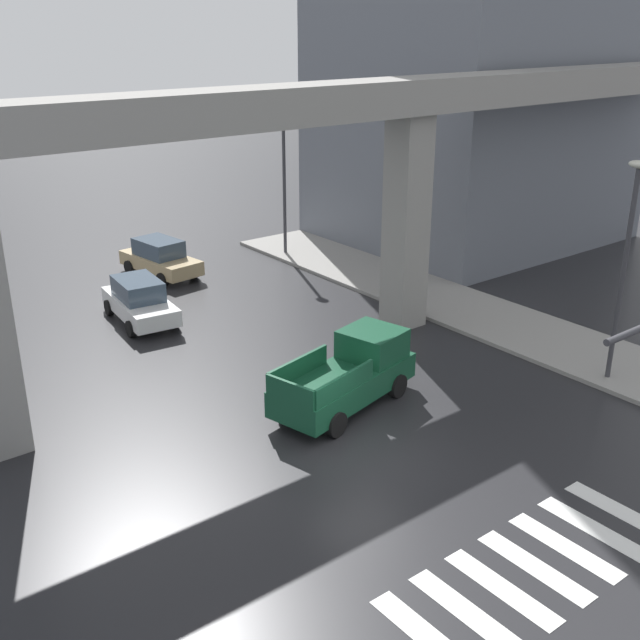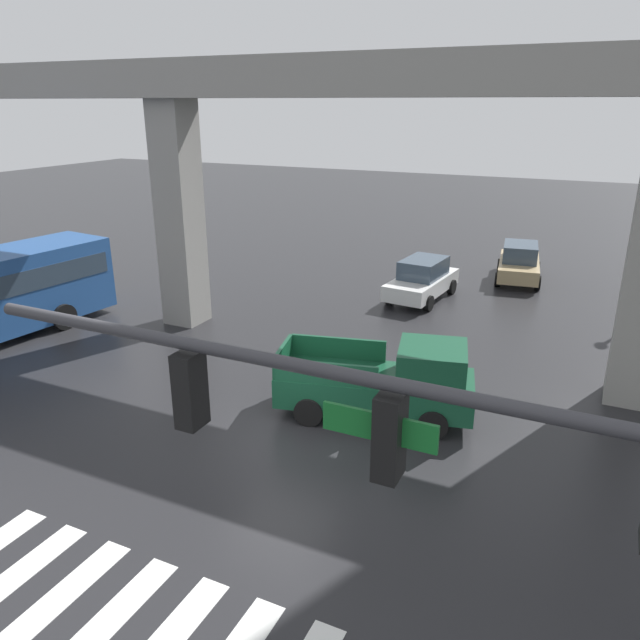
{
  "view_description": "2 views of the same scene",
  "coord_description": "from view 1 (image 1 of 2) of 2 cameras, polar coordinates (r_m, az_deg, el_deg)",
  "views": [
    {
      "loc": [
        -11.98,
        -13.43,
        11.13
      ],
      "look_at": [
        0.49,
        2.58,
        3.11
      ],
      "focal_mm": 42.81,
      "sensor_mm": 36.0,
      "label": 1
    },
    {
      "loc": [
        6.35,
        -11.13,
        7.92
      ],
      "look_at": [
        -0.27,
        2.85,
        2.35
      ],
      "focal_mm": 34.12,
      "sensor_mm": 36.0,
      "label": 2
    }
  ],
  "objects": [
    {
      "name": "crosswalk_stripes",
      "position": [
        18.09,
        15.76,
        -17.34
      ],
      "size": [
        7.15,
        2.8,
        0.01
      ],
      "color": "silver",
      "rests_on": "ground"
    },
    {
      "name": "pickup_truck",
      "position": [
        23.46,
        2.27,
        -4.06
      ],
      "size": [
        5.4,
        3.02,
        2.08
      ],
      "color": "#14472D",
      "rests_on": "ground"
    },
    {
      "name": "elevated_overpass",
      "position": [
        23.5,
        -7.02,
        13.21
      ],
      "size": [
        50.76,
        1.95,
        9.24
      ],
      "color": "gray",
      "rests_on": "ground"
    },
    {
      "name": "street_lamp_near_corner",
      "position": [
        25.47,
        21.97,
        5.03
      ],
      "size": [
        0.44,
        0.7,
        7.24
      ],
      "color": "#38383D",
      "rests_on": "ground"
    },
    {
      "name": "street_lamp_far_north",
      "position": [
        37.77,
        -2.71,
        11.52
      ],
      "size": [
        0.44,
        0.7,
        7.24
      ],
      "color": "#38383D",
      "rests_on": "ground"
    },
    {
      "name": "sedan_white",
      "position": [
        30.71,
        -13.33,
        1.42
      ],
      "size": [
        2.3,
        4.46,
        1.72
      ],
      "color": "silver",
      "rests_on": "ground"
    },
    {
      "name": "sidewalk_east",
      "position": [
        29.54,
        16.49,
        -1.34
      ],
      "size": [
        4.0,
        36.0,
        0.15
      ],
      "primitive_type": "cube",
      "color": "gray",
      "rests_on": "ground"
    },
    {
      "name": "ground_plane",
      "position": [
        21.16,
        3.31,
        -10.21
      ],
      "size": [
        120.0,
        120.0,
        0.0
      ],
      "primitive_type": "plane",
      "color": "#232326"
    },
    {
      "name": "sedan_tan",
      "position": [
        36.1,
        -11.86,
        4.56
      ],
      "size": [
        2.38,
        4.49,
        1.72
      ],
      "color": "tan",
      "rests_on": "ground"
    },
    {
      "name": "street_lamp_mid_block",
      "position": [
        31.79,
        5.62,
        9.54
      ],
      "size": [
        0.44,
        0.7,
        7.24
      ],
      "color": "#38383D",
      "rests_on": "ground"
    }
  ]
}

